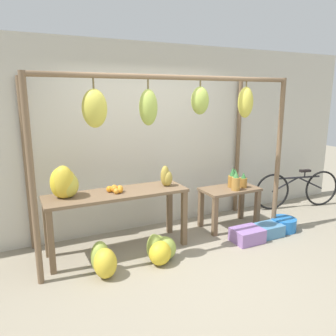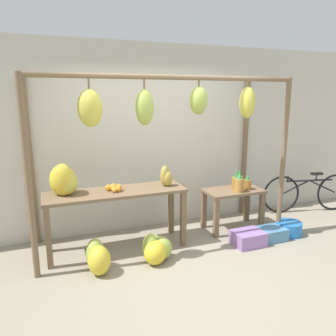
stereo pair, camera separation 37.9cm
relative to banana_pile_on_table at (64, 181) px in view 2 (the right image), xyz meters
name	(u,v)px [view 2 (the right image)]	position (x,y,z in m)	size (l,w,h in m)	color
ground_plane	(190,271)	(1.31, -0.96, -1.00)	(20.00, 20.00, 0.00)	gray
shop_wall_back	(149,138)	(1.31, 0.61, 0.40)	(8.00, 0.08, 2.80)	beige
stall_awning	(163,123)	(1.22, -0.28, 0.70)	(3.46, 1.12, 2.28)	brown
display_table_main	(116,200)	(0.64, -0.06, -0.31)	(1.85, 0.56, 0.82)	brown
display_table_side	(233,199)	(2.46, -0.03, -0.51)	(0.90, 0.49, 0.63)	brown
banana_pile_on_table	(64,181)	(0.00, 0.00, 0.00)	(0.44, 0.41, 0.41)	gold
orange_pile	(114,188)	(0.62, -0.05, -0.14)	(0.21, 0.22, 0.09)	orange
pineapple_cluster	(240,182)	(2.55, -0.05, -0.24)	(0.32, 0.30, 0.32)	#A3702D
banana_pile_ground_left	(98,258)	(0.29, -0.59, -0.82)	(0.35, 0.47, 0.39)	yellow
banana_pile_ground_right	(156,249)	(1.02, -0.58, -0.84)	(0.48, 0.49, 0.36)	#9EB247
fruit_crate_white	(248,238)	(2.37, -0.61, -0.90)	(0.42, 0.33, 0.20)	#9970B7
blue_bucket	(289,228)	(3.14, -0.53, -0.90)	(0.38, 0.38, 0.20)	blue
parked_bicycle	(308,192)	(4.14, 0.16, -0.64)	(1.66, 0.42, 0.71)	black
papaya_pile	(166,177)	(1.35, -0.07, -0.05)	(0.22, 0.20, 0.29)	#B2993D
fruit_crate_purple	(272,234)	(2.79, -0.58, -0.91)	(0.38, 0.30, 0.18)	#4C84B2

